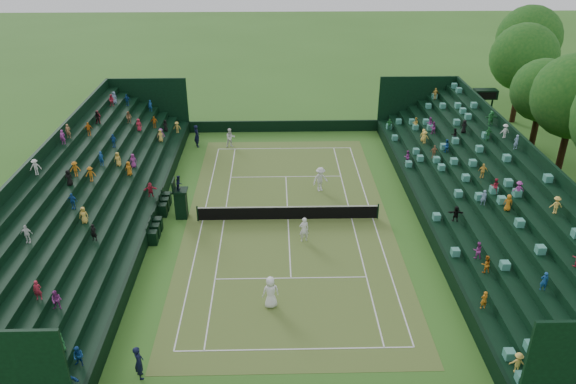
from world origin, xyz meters
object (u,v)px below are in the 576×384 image
Objects in this scene: umpire_chair at (180,200)px; player_far_east at (320,179)px; player_near_west at (271,292)px; player_near_east at (304,229)px; tennis_net at (288,212)px; player_far_west at (230,138)px.

player_far_east is at bearing 21.17° from umpire_chair.
player_near_west reaches higher than player_near_east.
tennis_net is at bearing -110.06° from player_near_west.
player_far_west is (-4.50, 12.36, 0.29)m from tennis_net.
player_far_east reaches higher than player_near_east.
player_far_east is at bearing -114.20° from player_near_east.
tennis_net is at bearing -89.97° from player_far_west.
umpire_chair is 1.81× the size of player_far_west.
player_far_east is (6.87, -8.27, 0.08)m from player_far_west.
umpire_chair is 1.84× the size of player_near_east.
player_far_west reaches higher than tennis_net.
umpire_chair is at bearing -33.50° from player_near_east.
tennis_net is 7.13× the size of player_far_west.
umpire_chair is at bearing 175.79° from tennis_net.
player_near_west is at bearing 60.50° from player_near_east.
umpire_chair reaches higher than tennis_net.
player_near_west is at bearing -131.77° from player_far_east.
player_near_west is (-1.08, -8.75, 0.35)m from tennis_net.
player_far_east is (9.25, 3.58, -0.37)m from umpire_chair.
player_near_west is at bearing -97.05° from tennis_net.
player_far_east reaches higher than tennis_net.
player_far_east is (1.49, 6.69, 0.09)m from player_near_east.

